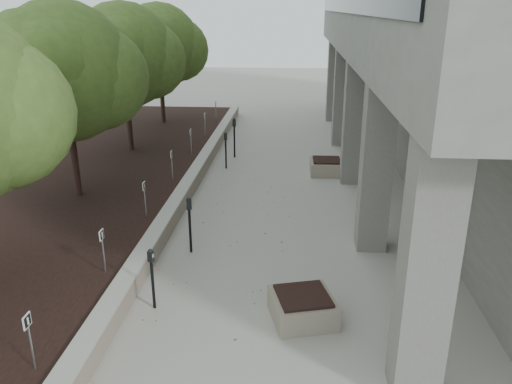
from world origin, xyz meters
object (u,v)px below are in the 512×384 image
(parking_meter_4, at_px, (226,151))
(parking_meter_5, at_px, (234,138))
(planter_front, at_px, (303,307))
(parking_meter_3, at_px, (190,225))
(crabapple_tree_4, at_px, (125,78))
(crabapple_tree_3, at_px, (67,102))
(crabapple_tree_5, at_px, (160,64))
(parking_meter_2, at_px, (152,279))
(planter_back, at_px, (326,166))

(parking_meter_4, xyz_separation_m, parking_meter_5, (0.13, 1.50, 0.10))
(parking_meter_4, xyz_separation_m, planter_front, (2.73, -9.39, -0.41))
(parking_meter_3, relative_size, parking_meter_5, 0.91)
(parking_meter_3, bearing_deg, planter_front, -63.71)
(crabapple_tree_4, bearing_deg, parking_meter_3, -63.27)
(crabapple_tree_4, distance_m, parking_meter_5, 4.62)
(parking_meter_3, height_order, parking_meter_4, parking_meter_3)
(crabapple_tree_3, height_order, parking_meter_4, crabapple_tree_3)
(crabapple_tree_5, bearing_deg, parking_meter_5, -48.00)
(parking_meter_4, bearing_deg, parking_meter_2, -93.69)
(crabapple_tree_5, bearing_deg, parking_meter_2, -76.51)
(crabapple_tree_3, relative_size, parking_meter_5, 3.51)
(crabapple_tree_5, xyz_separation_m, parking_meter_5, (3.93, -4.36, -2.34))
(crabapple_tree_3, xyz_separation_m, crabapple_tree_5, (0.00, 10.00, 0.00))
(parking_meter_4, height_order, parking_meter_5, parking_meter_5)
(parking_meter_4, height_order, planter_back, parking_meter_4)
(parking_meter_4, bearing_deg, parking_meter_3, -92.08)
(parking_meter_5, bearing_deg, crabapple_tree_5, 127.52)
(crabapple_tree_3, xyz_separation_m, crabapple_tree_4, (0.00, 5.00, 0.00))
(crabapple_tree_4, relative_size, planter_back, 4.81)
(crabapple_tree_3, bearing_deg, parking_meter_3, -34.61)
(parking_meter_3, height_order, parking_meter_5, parking_meter_5)
(parking_meter_3, relative_size, parking_meter_4, 1.04)
(parking_meter_3, xyz_separation_m, planter_back, (3.56, 6.46, -0.44))
(crabapple_tree_4, bearing_deg, parking_meter_4, -12.88)
(parking_meter_2, xyz_separation_m, planter_front, (2.90, -0.15, -0.38))
(parking_meter_3, bearing_deg, crabapple_tree_4, 97.29)
(parking_meter_4, height_order, planter_front, parking_meter_4)
(planter_back, bearing_deg, crabapple_tree_3, -152.88)
(parking_meter_5, bearing_deg, crabapple_tree_3, -129.37)
(parking_meter_4, bearing_deg, planter_back, -7.90)
(crabapple_tree_3, relative_size, parking_meter_2, 4.24)
(parking_meter_2, xyz_separation_m, parking_meter_4, (0.17, 9.24, 0.03))
(crabapple_tree_3, bearing_deg, crabapple_tree_5, 90.00)
(parking_meter_3, bearing_deg, planter_back, 41.72)
(parking_meter_2, bearing_deg, parking_meter_4, 110.69)
(parking_meter_3, bearing_deg, parking_meter_5, 70.07)
(planter_front, bearing_deg, crabapple_tree_3, 141.12)
(parking_meter_2, relative_size, planter_back, 1.14)
(parking_meter_5, bearing_deg, parking_meter_4, -99.58)
(parking_meter_4, relative_size, parking_meter_5, 0.87)
(parking_meter_2, distance_m, planter_back, 9.69)
(crabapple_tree_4, xyz_separation_m, planter_front, (6.52, -10.26, -2.86))
(parking_meter_2, relative_size, parking_meter_3, 0.91)
(parking_meter_5, height_order, planter_back, parking_meter_5)
(crabapple_tree_4, relative_size, parking_meter_3, 3.86)
(crabapple_tree_3, distance_m, planter_back, 8.81)
(crabapple_tree_5, relative_size, parking_meter_5, 3.51)
(parking_meter_4, bearing_deg, crabapple_tree_4, 164.50)
(parking_meter_2, bearing_deg, planter_back, 88.69)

